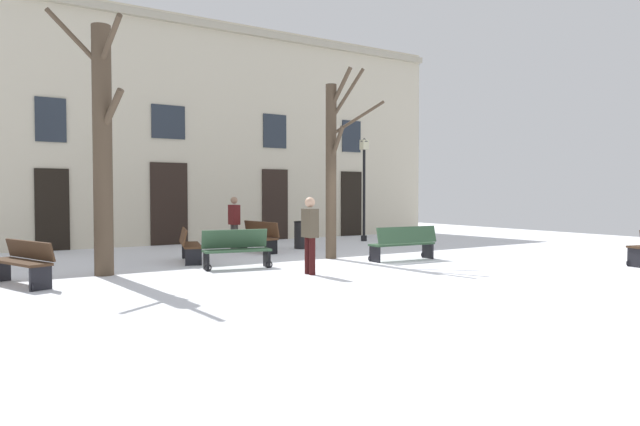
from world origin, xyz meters
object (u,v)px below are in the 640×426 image
Objects in this scene: bench_back_to_back_right at (22,262)px; bench_near_lamp at (236,249)px; streetlamp at (364,178)px; litter_bin at (302,235)px; bench_near_center_tree at (189,245)px; tree_left_of_center at (102,143)px; tree_near_facade at (333,165)px; person_strolling at (234,221)px; bench_back_to_back_left at (404,243)px; bench_by_litter_bin at (257,237)px; person_by_shop_door at (310,232)px.

bench_back_to_back_right is 4.41m from bench_near_lamp.
streetlamp is 4.35× the size of litter_bin.
bench_near_lamp reaches higher than bench_near_center_tree.
tree_left_of_center reaches higher than bench_near_lamp.
tree_near_facade reaches higher than streetlamp.
person_strolling is at bearing 102.39° from bench_back_to_back_right.
bench_near_lamp is at bearing -138.91° from litter_bin.
person_strolling is at bearing -57.91° from bench_back_to_back_left.
streetlamp is 8.36m from bench_near_lamp.
bench_near_lamp is 4.20m from person_strolling.
bench_by_litter_bin is at bearing 27.27° from tree_left_of_center.
person_by_shop_door is (-5.99, -6.03, -1.37)m from streetlamp.
bench_near_lamp is at bearing -148.21° from streetlamp.
litter_bin is at bearing 88.95° from bench_by_litter_bin.
tree_left_of_center reaches higher than bench_back_to_back_right.
person_strolling is (-0.37, 0.85, 0.44)m from bench_by_litter_bin.
litter_bin reaches higher than bench_back_to_back_right.
bench_back_to_back_left is (2.29, -3.92, -0.00)m from bench_by_litter_bin.
tree_near_facade is at bearing -43.19° from person_by_shop_door.
bench_near_center_tree is (2.31, 1.28, -2.36)m from tree_left_of_center.
bench_by_litter_bin is at bearing -162.43° from person_strolling.
litter_bin is 4.14m from bench_back_to_back_left.
person_by_shop_door is at bearing 52.08° from bench_back_to_back_right.
person_strolling is at bearing 161.19° from litter_bin.
tree_left_of_center is 7.63m from bench_back_to_back_left.
tree_left_of_center is at bearing 88.40° from bench_back_to_back_right.
person_strolling is (-5.30, -0.45, -1.39)m from streetlamp.
tree_near_facade is 3.07× the size of person_strolling.
person_by_shop_door reaches higher than bench_near_center_tree.
bench_near_center_tree is 1.05× the size of person_by_shop_door.
person_strolling is at bearing 36.84° from tree_left_of_center.
bench_near_lamp is at bearing 70.13° from bench_back_to_back_right.
bench_back_to_back_left is at bearing -2.53° from bench_near_lamp.
litter_bin is 2.16m from person_strolling.
bench_back_to_back_left is (1.33, -1.34, -2.05)m from tree_near_facade.
streetlamp is 6.14m from bench_back_to_back_left.
tree_near_facade is 5.56m from streetlamp.
bench_near_lamp reaches higher than litter_bin.
tree_near_facade is 1.34× the size of streetlamp.
tree_near_facade is 3.63m from bench_near_lamp.
bench_by_litter_bin is (2.52, 1.21, 0.02)m from bench_near_center_tree.
person_by_shop_door is (1.46, -3.51, 0.48)m from bench_near_center_tree.
streetlamp is at bearing -113.89° from bench_back_to_back_left.
person_by_shop_door reaches higher than bench_back_to_back_left.
bench_near_center_tree is 1.85m from bench_near_lamp.
bench_near_lamp is (-6.93, -4.30, -1.85)m from streetlamp.
litter_bin is 4.37m from bench_near_center_tree.
person_by_shop_door reaches higher than litter_bin.
streetlamp reaches higher than person_by_shop_door.
person_strolling is 5.62m from person_by_shop_door.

